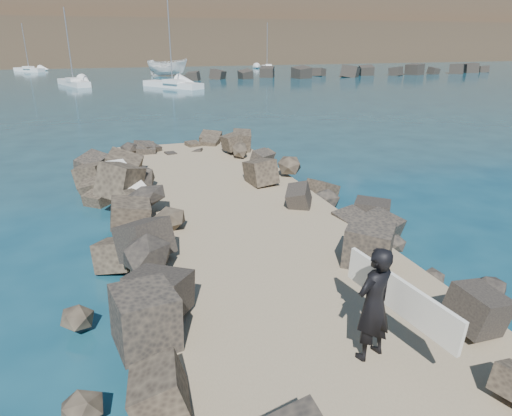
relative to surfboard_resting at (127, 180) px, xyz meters
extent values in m
plane|color=#0F384C|center=(2.72, -3.98, -1.04)|extent=(800.00, 800.00, 0.00)
cube|color=#8C7759|center=(2.72, -5.98, -0.74)|extent=(6.00, 26.00, 0.60)
cube|color=black|center=(-0.18, -5.48, -0.54)|extent=(2.60, 22.00, 1.00)
cube|color=#272421|center=(5.62, -5.48, -0.54)|extent=(2.60, 22.00, 1.00)
cube|color=black|center=(37.72, 51.02, -0.44)|extent=(52.00, 4.00, 1.20)
cube|color=#2D4919|center=(12.72, 156.02, 14.96)|extent=(360.00, 140.00, 32.00)
cube|color=white|center=(0.00, 0.00, 0.00)|extent=(1.24, 2.45, 0.08)
imported|color=white|center=(9.46, 59.58, 0.26)|extent=(7.01, 5.82, 2.60)
imported|color=black|center=(3.08, -9.56, 0.49)|extent=(0.78, 0.62, 1.85)
cube|color=white|center=(3.53, -9.56, 0.54)|extent=(0.52, 2.27, 0.72)
cube|color=white|center=(-12.48, 78.01, -0.79)|extent=(5.63, 5.99, 0.80)
cylinder|color=gray|center=(-12.48, 78.01, 3.27)|extent=(0.12, 0.12, 7.42)
cube|color=white|center=(-12.48, 77.41, -0.29)|extent=(2.07, 2.12, 0.44)
cube|color=white|center=(30.02, 71.60, -0.79)|extent=(3.30, 7.19, 0.80)
cylinder|color=gray|center=(30.02, 71.60, 3.42)|extent=(0.12, 0.12, 7.73)
cube|color=white|center=(30.02, 70.79, -0.29)|extent=(1.59, 2.19, 0.44)
cube|color=white|center=(-3.75, 47.37, -0.79)|extent=(4.17, 7.65, 0.80)
cylinder|color=gray|center=(-3.75, 47.37, 3.71)|extent=(0.12, 0.12, 8.30)
cube|color=white|center=(-3.75, 46.52, -0.29)|extent=(1.86, 2.40, 0.44)
cube|color=white|center=(7.46, 41.14, -0.79)|extent=(6.30, 8.22, 0.80)
cylinder|color=gray|center=(7.46, 41.14, 4.28)|extent=(0.12, 0.12, 9.45)
cube|color=white|center=(7.46, 40.28, -0.29)|extent=(2.47, 2.76, 0.44)
camera|label=1|loc=(-0.43, -14.62, 4.20)|focal=32.00mm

